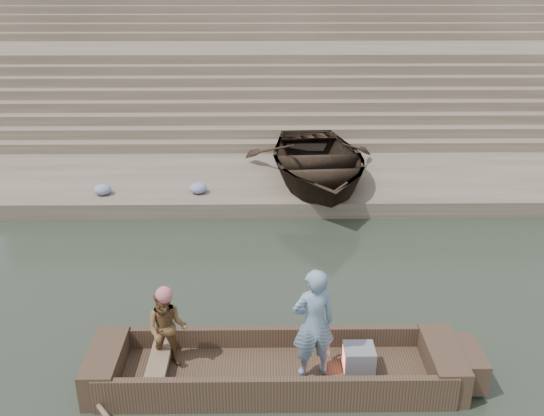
{
  "coord_description": "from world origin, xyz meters",
  "views": [
    {
      "loc": [
        -0.88,
        -7.41,
        6.08
      ],
      "look_at": [
        -0.75,
        3.45,
        1.4
      ],
      "focal_mm": 39.45,
      "sensor_mm": 36.0,
      "label": 1
    }
  ],
  "objects_px": {
    "television": "(358,359)",
    "beached_rowboat": "(317,162)",
    "main_rowboat": "(275,376)",
    "rowing_man": "(167,329)",
    "standing_man": "(313,323)"
  },
  "relations": [
    {
      "from": "television",
      "to": "beached_rowboat",
      "type": "xyz_separation_m",
      "value": [
        -0.01,
        7.65,
        0.52
      ]
    },
    {
      "from": "main_rowboat",
      "to": "rowing_man",
      "type": "xyz_separation_m",
      "value": [
        -1.62,
        0.16,
        0.76
      ]
    },
    {
      "from": "main_rowboat",
      "to": "beached_rowboat",
      "type": "xyz_separation_m",
      "value": [
        1.25,
        7.65,
        0.83
      ]
    },
    {
      "from": "main_rowboat",
      "to": "television",
      "type": "distance_m",
      "value": 1.3
    },
    {
      "from": "main_rowboat",
      "to": "rowing_man",
      "type": "height_order",
      "value": "rowing_man"
    },
    {
      "from": "main_rowboat",
      "to": "television",
      "type": "height_order",
      "value": "television"
    },
    {
      "from": "rowing_man",
      "to": "television",
      "type": "xyz_separation_m",
      "value": [
        2.88,
        -0.16,
        -0.45
      ]
    },
    {
      "from": "rowing_man",
      "to": "beached_rowboat",
      "type": "height_order",
      "value": "rowing_man"
    },
    {
      "from": "television",
      "to": "main_rowboat",
      "type": "bearing_deg",
      "value": -180.0
    },
    {
      "from": "television",
      "to": "rowing_man",
      "type": "bearing_deg",
      "value": 176.9
    },
    {
      "from": "main_rowboat",
      "to": "standing_man",
      "type": "height_order",
      "value": "standing_man"
    },
    {
      "from": "standing_man",
      "to": "beached_rowboat",
      "type": "distance_m",
      "value": 7.75
    },
    {
      "from": "television",
      "to": "beached_rowboat",
      "type": "bearing_deg",
      "value": 90.05
    },
    {
      "from": "rowing_man",
      "to": "main_rowboat",
      "type": "bearing_deg",
      "value": -3.2
    },
    {
      "from": "standing_man",
      "to": "beached_rowboat",
      "type": "xyz_separation_m",
      "value": [
        0.69,
        7.72,
        -0.17
      ]
    }
  ]
}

